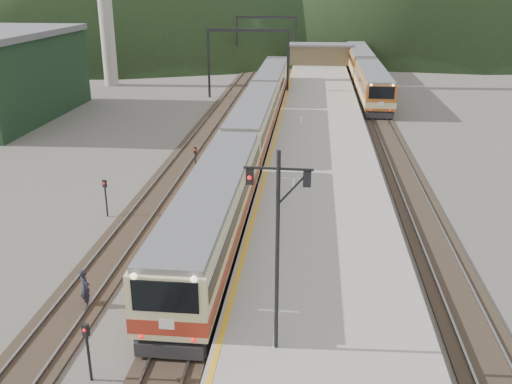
# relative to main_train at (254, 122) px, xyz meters

# --- Properties ---
(track_main) EXTENTS (2.60, 200.00, 0.23)m
(track_main) POSITION_rel_main_train_xyz_m (0.00, 5.42, -1.93)
(track_main) COLOR black
(track_main) RESTS_ON ground
(track_far) EXTENTS (2.60, 200.00, 0.23)m
(track_far) POSITION_rel_main_train_xyz_m (-5.00, 5.42, -1.93)
(track_far) COLOR black
(track_far) RESTS_ON ground
(track_second) EXTENTS (2.60, 200.00, 0.23)m
(track_second) POSITION_rel_main_train_xyz_m (11.50, 5.42, -1.93)
(track_second) COLOR black
(track_second) RESTS_ON ground
(platform) EXTENTS (8.00, 100.00, 1.00)m
(platform) POSITION_rel_main_train_xyz_m (5.60, 3.42, -1.50)
(platform) COLOR gray
(platform) RESTS_ON ground
(gantry_near) EXTENTS (9.55, 0.25, 8.00)m
(gantry_near) POSITION_rel_main_train_xyz_m (-2.85, 20.42, 3.58)
(gantry_near) COLOR black
(gantry_near) RESTS_ON ground
(gantry_far) EXTENTS (9.55, 0.25, 8.00)m
(gantry_far) POSITION_rel_main_train_xyz_m (-2.85, 45.42, 3.58)
(gantry_far) COLOR black
(gantry_far) RESTS_ON ground
(station_shed) EXTENTS (9.40, 4.40, 3.10)m
(station_shed) POSITION_rel_main_train_xyz_m (5.60, 43.42, 0.57)
(station_shed) COLOR brown
(station_shed) RESTS_ON platform
(main_train) EXTENTS (2.90, 59.53, 3.54)m
(main_train) POSITION_rel_main_train_xyz_m (0.00, 0.00, 0.00)
(main_train) COLOR #CAC187
(main_train) RESTS_ON track_main
(second_train) EXTENTS (3.02, 41.06, 3.68)m
(second_train) POSITION_rel_main_train_xyz_m (11.50, 30.45, 0.07)
(second_train) COLOR #AF581E
(second_train) RESTS_ON track_second
(signal_mast) EXTENTS (2.20, 0.23, 7.19)m
(signal_mast) POSITION_rel_main_train_xyz_m (3.87, -29.71, 3.38)
(signal_mast) COLOR black
(signal_mast) RESTS_ON platform
(short_signal_a) EXTENTS (0.26, 0.23, 2.27)m
(short_signal_a) POSITION_rel_main_train_xyz_m (-2.49, -30.88, -0.54)
(short_signal_a) COLOR black
(short_signal_a) RESTS_ON ground
(short_signal_b) EXTENTS (0.25, 0.20, 2.27)m
(short_signal_b) POSITION_rel_main_train_xyz_m (-3.18, -9.10, -0.54)
(short_signal_b) COLOR black
(short_signal_b) RESTS_ON ground
(short_signal_c) EXTENTS (0.27, 0.24, 2.27)m
(short_signal_c) POSITION_rel_main_train_xyz_m (-7.01, -16.51, -0.54)
(short_signal_c) COLOR black
(short_signal_c) RESTS_ON ground
(worker) EXTENTS (0.74, 0.73, 1.72)m
(worker) POSITION_rel_main_train_xyz_m (-4.49, -26.19, -1.14)
(worker) COLOR black
(worker) RESTS_ON ground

